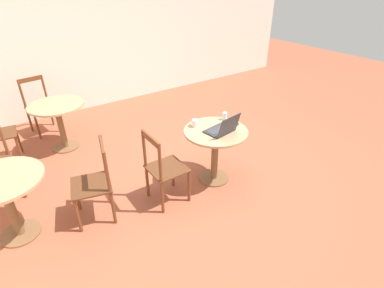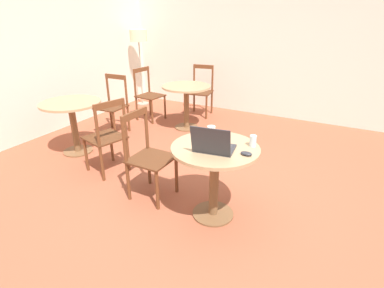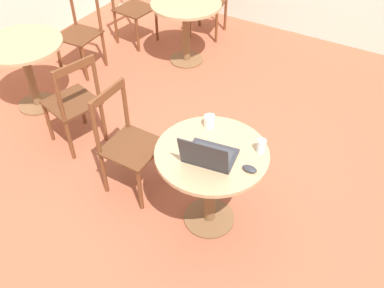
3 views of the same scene
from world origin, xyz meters
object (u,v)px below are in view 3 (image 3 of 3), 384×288
at_px(drinking_glass, 261,146).
at_px(chair_far_front, 74,103).
at_px(cafe_table_near, 211,169).
at_px(mouse, 250,169).
at_px(cafe_table_mid, 186,17).
at_px(cafe_table_far, 25,58).
at_px(mug, 210,121).
at_px(chair_near_back, 128,144).
at_px(chair_far_right, 81,32).
at_px(chair_mid_back, 132,7).
at_px(laptop, 209,155).

bearing_deg(drinking_glass, chair_far_front, 89.23).
xyz_separation_m(cafe_table_near, mouse, (-0.03, -0.30, 0.18)).
distance_m(cafe_table_mid, chair_far_front, 1.80).
bearing_deg(cafe_table_far, mug, -94.73).
bearing_deg(cafe_table_mid, mug, -144.35).
bearing_deg(cafe_table_mid, chair_far_front, 177.22).
xyz_separation_m(cafe_table_near, chair_near_back, (0.00, 0.75, -0.11)).
bearing_deg(drinking_glass, mouse, -176.91).
relative_size(chair_near_back, chair_far_right, 1.00).
xyz_separation_m(cafe_table_far, chair_mid_back, (1.66, -0.06, -0.11)).
relative_size(chair_mid_back, chair_far_front, 1.00).
bearing_deg(chair_mid_back, mouse, -129.69).
xyz_separation_m(cafe_table_far, chair_far_front, (-0.22, -0.81, -0.11)).
distance_m(cafe_table_mid, cafe_table_far, 1.81).
relative_size(cafe_table_mid, mug, 6.75).
relative_size(mug, drinking_glass, 1.16).
bearing_deg(cafe_table_far, chair_far_right, 3.13).
height_order(cafe_table_far, chair_far_right, chair_far_right).
relative_size(chair_mid_back, mug, 7.86).
bearing_deg(mouse, cafe_table_far, 80.26).
height_order(cafe_table_far, laptop, laptop).
distance_m(chair_far_front, laptop, 1.58).
xyz_separation_m(cafe_table_mid, mug, (-1.75, -1.26, 0.21)).
bearing_deg(mouse, drinking_glass, 3.09).
relative_size(cafe_table_far, chair_far_right, 0.86).
relative_size(chair_far_front, laptop, 2.46).
height_order(cafe_table_mid, chair_far_right, chair_far_right).
bearing_deg(mug, chair_far_front, 91.63).
xyz_separation_m(cafe_table_far, chair_near_back, (-0.41, -1.55, -0.11)).
bearing_deg(laptop, chair_mid_back, 46.28).
bearing_deg(chair_far_right, cafe_table_mid, -51.92).
distance_m(cafe_table_near, laptop, 0.24).
bearing_deg(cafe_table_near, mouse, -96.34).
height_order(cafe_table_near, chair_mid_back, chair_mid_back).
relative_size(chair_far_right, laptop, 2.46).
bearing_deg(mouse, cafe_table_mid, 40.12).
relative_size(cafe_table_near, chair_near_back, 0.86).
bearing_deg(cafe_table_far, drinking_glass, -95.31).
relative_size(chair_near_back, laptop, 2.46).
relative_size(cafe_table_near, chair_mid_back, 0.86).
bearing_deg(chair_near_back, cafe_table_mid, 18.20).
bearing_deg(mug, laptop, -152.27).
distance_m(cafe_table_near, mouse, 0.35).
relative_size(mouse, mug, 0.85).
distance_m(chair_mid_back, mouse, 3.31).
bearing_deg(chair_far_right, chair_mid_back, -7.08).
xyz_separation_m(laptop, mouse, (0.06, -0.27, -0.04)).
bearing_deg(chair_far_right, cafe_table_far, -176.87).
bearing_deg(cafe_table_near, cafe_table_far, 79.83).
bearing_deg(cafe_table_mid, cafe_table_near, -144.74).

